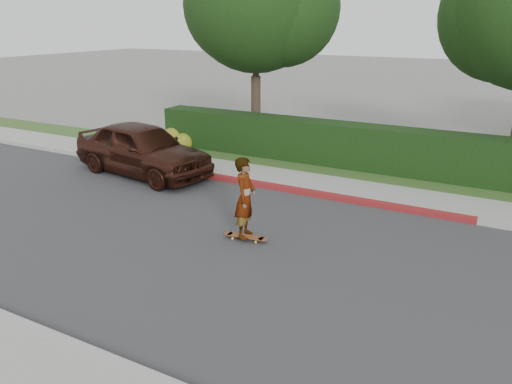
# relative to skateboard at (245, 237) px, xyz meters

# --- Properties ---
(ground) EXTENTS (120.00, 120.00, 0.00)m
(ground) POSITION_rel_skateboard_xyz_m (3.50, -0.59, -0.09)
(ground) COLOR slate
(ground) RESTS_ON ground
(road) EXTENTS (60.00, 8.00, 0.01)m
(road) POSITION_rel_skateboard_xyz_m (3.50, -0.59, -0.09)
(road) COLOR #2D2D30
(road) RESTS_ON ground
(curb_far) EXTENTS (60.00, 0.20, 0.15)m
(curb_far) POSITION_rel_skateboard_xyz_m (3.50, 3.51, -0.02)
(curb_far) COLOR #9E9E99
(curb_far) RESTS_ON ground
(curb_red_section) EXTENTS (12.00, 0.21, 0.15)m
(curb_red_section) POSITION_rel_skateboard_xyz_m (-1.50, 3.51, -0.01)
(curb_red_section) COLOR maroon
(curb_red_section) RESTS_ON ground
(sidewalk_far) EXTENTS (60.00, 1.60, 0.12)m
(sidewalk_far) POSITION_rel_skateboard_xyz_m (3.50, 4.41, -0.03)
(sidewalk_far) COLOR gray
(sidewalk_far) RESTS_ON ground
(planting_strip) EXTENTS (60.00, 1.60, 0.10)m
(planting_strip) POSITION_rel_skateboard_xyz_m (3.50, 6.01, -0.04)
(planting_strip) COLOR #2D4C1E
(planting_strip) RESTS_ON ground
(hedge) EXTENTS (15.00, 1.00, 1.50)m
(hedge) POSITION_rel_skateboard_xyz_m (0.50, 6.61, 0.66)
(hedge) COLOR black
(hedge) RESTS_ON ground
(flowering_shrub) EXTENTS (1.40, 1.00, 0.90)m
(flowering_shrub) POSITION_rel_skateboard_xyz_m (-6.51, 6.14, 0.24)
(flowering_shrub) COLOR #2D4C19
(flowering_shrub) RESTS_ON ground
(tree_left) EXTENTS (5.99, 5.21, 8.00)m
(tree_left) POSITION_rel_skateboard_xyz_m (-4.02, 8.10, 5.17)
(tree_left) COLOR #33261C
(tree_left) RESTS_ON ground
(skateboard) EXTENTS (1.06, 0.34, 0.10)m
(skateboard) POSITION_rel_skateboard_xyz_m (0.00, 0.00, 0.00)
(skateboard) COLOR gold
(skateboard) RESTS_ON ground
(skateboarder) EXTENTS (0.57, 0.74, 1.83)m
(skateboarder) POSITION_rel_skateboard_xyz_m (0.00, -0.00, 0.93)
(skateboarder) COLOR white
(skateboarder) RESTS_ON skateboard
(car_maroon) EXTENTS (5.15, 2.70, 1.67)m
(car_maroon) POSITION_rel_skateboard_xyz_m (-5.38, 2.89, 0.74)
(car_maroon) COLOR #361911
(car_maroon) RESTS_ON ground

